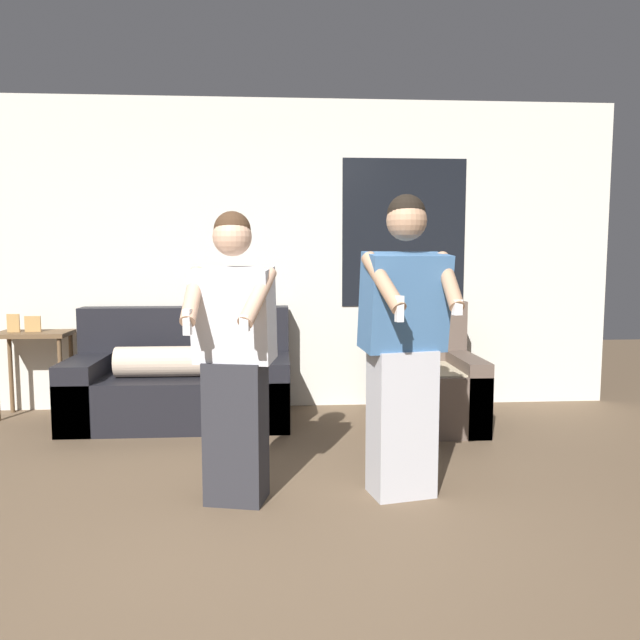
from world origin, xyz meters
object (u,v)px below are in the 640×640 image
Objects in this scene: side_table at (33,346)px; person_left at (234,359)px; couch at (182,383)px; armchair at (424,385)px; person_right at (404,347)px.

person_left reaches higher than side_table.
armchair is (1.95, -0.24, 0.01)m from couch.
side_table is 3.36m from person_right.
side_table is 0.55× the size of person_left.
person_left reaches higher than couch.
armchair is 2.10m from person_left.
armchair is 1.12× the size of side_table.
person_left reaches higher than armchair.
armchair reaches higher than couch.
couch is 1.81× the size of armchair.
couch is 2.32m from person_right.
person_left is (1.81, -1.96, 0.20)m from side_table.
side_table is (-3.21, 0.47, 0.28)m from armchair.
couch reaches higher than side_table.
person_right is at bearing -107.74° from armchair.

